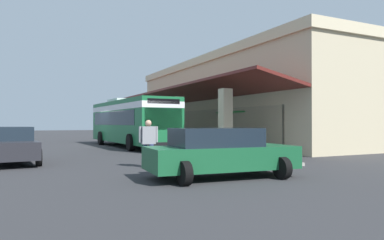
# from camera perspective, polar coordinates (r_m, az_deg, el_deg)

# --- Properties ---
(ground) EXTENTS (120.00, 120.00, 0.00)m
(ground) POSITION_cam_1_polar(r_m,az_deg,el_deg) (29.01, 1.77, -3.70)
(ground) COLOR #2D2D30
(curb_strip) EXTENTS (29.11, 0.50, 0.12)m
(curb_strip) POSITION_cam_1_polar(r_m,az_deg,el_deg) (26.52, -4.98, -3.87)
(curb_strip) COLOR #9E998E
(curb_strip) RESTS_ON ground
(plaza_building) EXTENTS (24.56, 16.77, 6.75)m
(plaza_building) POSITION_cam_1_polar(r_m,az_deg,el_deg) (31.27, 11.76, 2.74)
(plaza_building) COLOR #C6B793
(plaza_building) RESTS_ON ground
(transit_bus) EXTENTS (11.32, 3.19, 3.34)m
(transit_bus) POSITION_cam_1_polar(r_m,az_deg,el_deg) (24.71, -9.82, 0.05)
(transit_bus) COLOR #196638
(transit_bus) RESTS_ON ground
(parked_sedan_green) EXTENTS (2.67, 4.53, 1.47)m
(parked_sedan_green) POSITION_cam_1_polar(r_m,az_deg,el_deg) (10.56, 4.49, -5.19)
(parked_sedan_green) COLOR #195933
(parked_sedan_green) RESTS_ON ground
(parked_sedan_charcoal) EXTENTS (4.53, 2.26, 1.47)m
(parked_sedan_charcoal) POSITION_cam_1_polar(r_m,az_deg,el_deg) (15.97, -27.29, -3.55)
(parked_sedan_charcoal) COLOR #232328
(parked_sedan_charcoal) RESTS_ON ground
(pedestrian) EXTENTS (0.34, 0.69, 1.73)m
(pedestrian) POSITION_cam_1_polar(r_m,az_deg,el_deg) (12.97, -7.02, -3.32)
(pedestrian) COLOR navy
(pedestrian) RESTS_ON ground
(potted_palm) EXTENTS (1.83, 1.73, 2.33)m
(potted_palm) POSITION_cam_1_polar(r_m,az_deg,el_deg) (20.04, 6.33, -3.27)
(potted_palm) COLOR gray
(potted_palm) RESTS_ON ground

